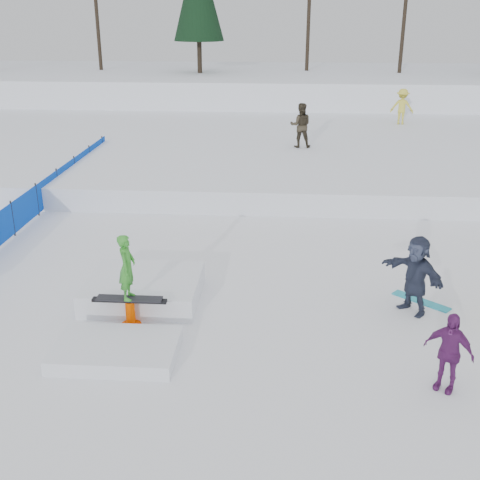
# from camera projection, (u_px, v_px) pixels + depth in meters

# --- Properties ---
(ground) EXTENTS (120.00, 120.00, 0.00)m
(ground) POSITION_uv_depth(u_px,v_px,m) (211.00, 318.00, 13.33)
(ground) COLOR white
(snow_berm) EXTENTS (60.00, 14.00, 2.40)m
(snow_berm) POSITION_uv_depth(u_px,v_px,m) (262.00, 89.00, 40.78)
(snow_berm) COLOR white
(snow_berm) RESTS_ON ground
(snow_midrise) EXTENTS (50.00, 18.00, 0.80)m
(snow_midrise) POSITION_uv_depth(u_px,v_px,m) (250.00, 145.00, 28.06)
(snow_midrise) COLOR white
(snow_midrise) RESTS_ON ground
(safety_fence) EXTENTS (0.05, 16.00, 1.10)m
(safety_fence) POSITION_uv_depth(u_px,v_px,m) (37.00, 199.00, 19.69)
(safety_fence) COLOR #063DBD
(safety_fence) RESTS_ON ground
(walker_olive) EXTENTS (0.92, 0.72, 1.88)m
(walker_olive) POSITION_uv_depth(u_px,v_px,m) (301.00, 125.00, 25.53)
(walker_olive) COLOR #332B1F
(walker_olive) RESTS_ON snow_midrise
(walker_ygreen) EXTENTS (1.29, 0.95, 1.78)m
(walker_ygreen) POSITION_uv_depth(u_px,v_px,m) (402.00, 107.00, 30.61)
(walker_ygreen) COLOR #D7CD40
(walker_ygreen) RESTS_ON snow_midrise
(spectator_purple) EXTENTS (0.95, 0.80, 1.52)m
(spectator_purple) POSITION_uv_depth(u_px,v_px,m) (448.00, 352.00, 10.61)
(spectator_purple) COLOR #652267
(spectator_purple) RESTS_ON ground
(spectator_dark) EXTENTS (1.45, 1.66, 1.81)m
(spectator_dark) POSITION_uv_depth(u_px,v_px,m) (416.00, 275.00, 13.31)
(spectator_dark) COLOR #2B3248
(spectator_dark) RESTS_ON ground
(loose_board_teal) EXTENTS (1.25, 1.12, 0.03)m
(loose_board_teal) POSITION_uv_depth(u_px,v_px,m) (421.00, 301.00, 14.07)
(loose_board_teal) COLOR teal
(loose_board_teal) RESTS_ON ground
(jib_rail_feature) EXTENTS (2.60, 4.40, 2.11)m
(jib_rail_feature) POSITION_uv_depth(u_px,v_px,m) (137.00, 302.00, 13.41)
(jib_rail_feature) COLOR white
(jib_rail_feature) RESTS_ON ground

